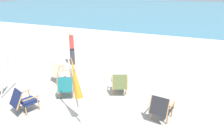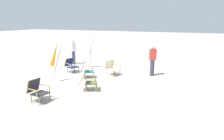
# 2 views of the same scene
# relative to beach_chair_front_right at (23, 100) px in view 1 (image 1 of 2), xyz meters

# --- Properties ---
(ground_plane) EXTENTS (80.00, 80.00, 0.00)m
(ground_plane) POSITION_rel_beach_chair_front_right_xyz_m (1.22, 1.19, -0.42)
(ground_plane) COLOR #B2AAA0
(sea) EXTENTS (80.00, 40.00, 0.10)m
(sea) POSITION_rel_beach_chair_front_right_xyz_m (1.22, 32.60, -0.37)
(sea) COLOR teal
(sea) RESTS_ON ground
(surf_band) EXTENTS (80.00, 1.10, 0.06)m
(surf_band) POSITION_rel_beach_chair_front_right_xyz_m (1.22, 12.30, -0.39)
(surf_band) COLOR white
(surf_band) RESTS_ON ground
(beach_chair_front_right) EXTENTS (0.80, 0.90, 0.79)m
(beach_chair_front_right) POSITION_rel_beach_chair_front_right_xyz_m (0.00, 0.00, 0.00)
(beach_chair_front_right) COLOR #19234C
(beach_chair_front_right) RESTS_ON ground
(beach_chair_back_right) EXTENTS (0.81, 0.86, 0.82)m
(beach_chair_back_right) POSITION_rel_beach_chair_front_right_xyz_m (-0.33, 2.34, 0.01)
(beach_chair_back_right) COLOR beige
(beach_chair_back_right) RESTS_ON ground
(beach_chair_front_left) EXTENTS (0.67, 0.75, 0.82)m
(beach_chair_front_left) POSITION_rel_beach_chair_front_right_xyz_m (3.98, 1.19, 0.01)
(beach_chair_front_left) COLOR #28282D
(beach_chair_front_left) RESTS_ON ground
(beach_chair_far_center) EXTENTS (0.82, 0.90, 0.79)m
(beach_chair_far_center) POSITION_rel_beach_chair_front_right_xyz_m (2.28, 2.31, 0.00)
(beach_chair_far_center) COLOR #515B33
(beach_chair_far_center) RESTS_ON ground
(beach_chair_back_left) EXTENTS (0.82, 0.86, 0.82)m
(beach_chair_back_left) POSITION_rel_beach_chair_front_right_xyz_m (0.66, 1.33, 0.01)
(beach_chair_back_left) COLOR #196066
(beach_chair_back_left) RESTS_ON ground
(umbrella_furled_orange) EXTENTS (0.71, 0.52, 2.03)m
(umbrella_furled_orange) POSITION_rel_beach_chair_front_right_xyz_m (1.74, 0.30, 0.90)
(umbrella_furled_orange) COLOR #B7B2A8
(umbrella_furled_orange) RESTS_ON ground
(umbrella_furled_white) EXTENTS (0.50, 0.73, 2.02)m
(umbrella_furled_white) POSITION_rel_beach_chair_front_right_xyz_m (-1.30, 0.53, 0.89)
(umbrella_furled_white) COLOR #B7B2A8
(umbrella_furled_white) RESTS_ON ground
(person_by_waterline) EXTENTS (0.35, 0.39, 1.63)m
(person_by_waterline) POSITION_rel_beach_chair_front_right_xyz_m (-1.00, 4.35, 0.41)
(person_by_waterline) COLOR #383842
(person_by_waterline) RESTS_ON ground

